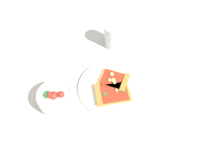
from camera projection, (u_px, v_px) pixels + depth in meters
name	position (u px, v px, depth m)	size (l,w,h in m)	color
ground_plane	(111.00, 97.00, 0.96)	(2.40, 2.40, 0.00)	beige
plate	(111.00, 88.00, 0.97)	(0.26, 0.26, 0.01)	white
pizza_slice_near	(116.00, 80.00, 0.97)	(0.13, 0.14, 0.02)	gold
pizza_slice_far	(110.00, 93.00, 0.94)	(0.16, 0.13, 0.02)	gold
salad_bowl	(55.00, 98.00, 0.91)	(0.13, 0.13, 0.09)	white
soda_glass	(112.00, 36.00, 1.05)	(0.07, 0.07, 0.11)	silver
paper_napkin	(170.00, 124.00, 0.90)	(0.12, 0.14, 0.00)	white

